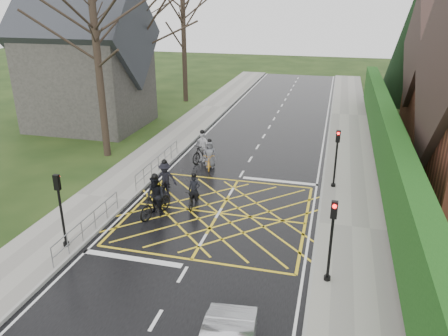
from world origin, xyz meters
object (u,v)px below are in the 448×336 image
at_px(cyclist_rear, 194,195).
at_px(cyclist_back, 156,200).
at_px(cyclist_lead, 209,158).
at_px(cyclist_front, 202,150).
at_px(cyclist_mid, 165,183).

height_order(cyclist_rear, cyclist_back, cyclist_back).
distance_m(cyclist_rear, cyclist_lead, 5.04).
relative_size(cyclist_back, cyclist_front, 1.04).
height_order(cyclist_mid, cyclist_lead, cyclist_mid).
relative_size(cyclist_mid, cyclist_front, 1.00).
xyz_separation_m(cyclist_mid, cyclist_front, (0.35, 5.20, 0.03)).
bearing_deg(cyclist_back, cyclist_mid, 118.68).
relative_size(cyclist_front, cyclist_lead, 1.07).
distance_m(cyclist_back, cyclist_lead, 6.47).
distance_m(cyclist_back, cyclist_mid, 2.22).
bearing_deg(cyclist_front, cyclist_rear, -58.94).
bearing_deg(cyclist_rear, cyclist_back, -139.73).
bearing_deg(cyclist_rear, cyclist_mid, 150.79).
bearing_deg(cyclist_rear, cyclist_lead, 91.36).
xyz_separation_m(cyclist_rear, cyclist_lead, (-0.68, 4.99, 0.07)).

